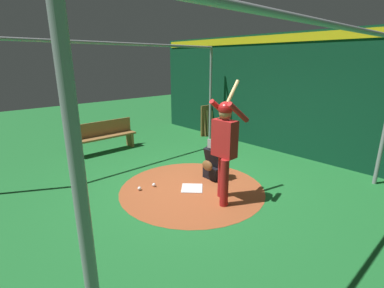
# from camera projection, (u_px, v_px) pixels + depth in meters

# --- Properties ---
(ground_plane) EXTENTS (26.02, 26.02, 0.00)m
(ground_plane) POSITION_uv_depth(u_px,v_px,m) (192.00, 189.00, 5.67)
(ground_plane) COLOR #1E6B2D
(dirt_circle) EXTENTS (2.91, 2.91, 0.01)m
(dirt_circle) POSITION_uv_depth(u_px,v_px,m) (192.00, 189.00, 5.67)
(dirt_circle) COLOR #9E4C28
(dirt_circle) RESTS_ON ground
(home_plate) EXTENTS (0.59, 0.59, 0.01)m
(home_plate) POSITION_uv_depth(u_px,v_px,m) (192.00, 188.00, 5.67)
(home_plate) COLOR white
(home_plate) RESTS_ON dirt_circle
(batter) EXTENTS (0.68, 0.49, 2.17)m
(batter) POSITION_uv_depth(u_px,v_px,m) (225.00, 142.00, 4.88)
(batter) COLOR maroon
(batter) RESTS_ON ground
(catcher) EXTENTS (0.58, 0.40, 0.91)m
(catcher) POSITION_uv_depth(u_px,v_px,m) (214.00, 163.00, 6.08)
(catcher) COLOR black
(catcher) RESTS_ON ground
(back_wall) EXTENTS (0.23, 10.02, 3.20)m
(back_wall) POSITION_uv_depth(u_px,v_px,m) (289.00, 95.00, 7.50)
(back_wall) COLOR #0C3D26
(back_wall) RESTS_ON ground
(cage_frame) EXTENTS (6.12, 4.93, 2.91)m
(cage_frame) POSITION_uv_depth(u_px,v_px,m) (192.00, 85.00, 5.07)
(cage_frame) COLOR gray
(cage_frame) RESTS_ON ground
(bat_rack) EXTENTS (0.70, 0.18, 1.05)m
(bat_rack) POSITION_uv_depth(u_px,v_px,m) (209.00, 121.00, 9.60)
(bat_rack) COLOR olive
(bat_rack) RESTS_ON ground
(bench) EXTENTS (1.82, 0.36, 0.85)m
(bench) POSITION_uv_depth(u_px,v_px,m) (104.00, 136.00, 7.91)
(bench) COLOR olive
(bench) RESTS_ON ground
(baseball_0) EXTENTS (0.07, 0.07, 0.07)m
(baseball_0) POSITION_uv_depth(u_px,v_px,m) (154.00, 185.00, 5.74)
(baseball_0) COLOR white
(baseball_0) RESTS_ON dirt_circle
(baseball_1) EXTENTS (0.07, 0.07, 0.07)m
(baseball_1) POSITION_uv_depth(u_px,v_px,m) (139.00, 188.00, 5.58)
(baseball_1) COLOR white
(baseball_1) RESTS_ON dirt_circle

